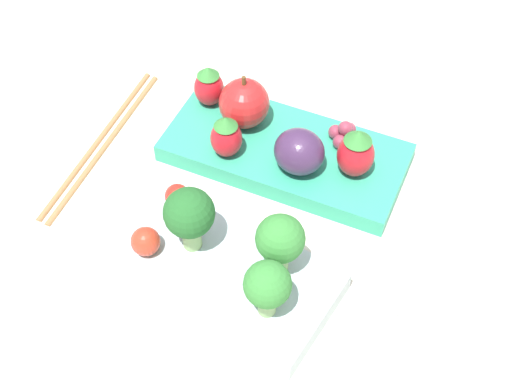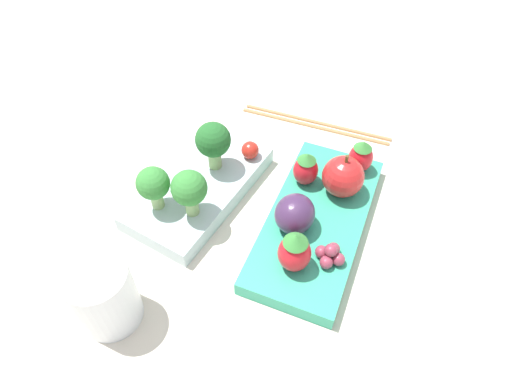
{
  "view_description": "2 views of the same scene",
  "coord_description": "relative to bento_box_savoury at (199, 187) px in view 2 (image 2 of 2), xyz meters",
  "views": [
    {
      "loc": [
        -0.2,
        0.33,
        0.51
      ],
      "look_at": [
        0.0,
        -0.0,
        0.03
      ],
      "focal_mm": 50.0,
      "sensor_mm": 36.0,
      "label": 1
    },
    {
      "loc": [
        -0.29,
        -0.17,
        0.42
      ],
      "look_at": [
        0.0,
        -0.0,
        0.03
      ],
      "focal_mm": 32.0,
      "sensor_mm": 36.0,
      "label": 2
    }
  ],
  "objects": [
    {
      "name": "strawberry_2",
      "position": [
        0.11,
        -0.16,
        0.03
      ],
      "size": [
        0.03,
        0.03,
        0.04
      ],
      "color": "red",
      "rests_on": "bento_box_fruit"
    },
    {
      "name": "chopsticks_pair",
      "position": [
        0.18,
        -0.07,
        -0.01
      ],
      "size": [
        0.05,
        0.21,
        0.01
      ],
      "color": "#A37547",
      "rests_on": "ground_plane"
    },
    {
      "name": "cherry_tomato_0",
      "position": [
        0.06,
        0.02,
        0.02
      ],
      "size": [
        0.02,
        0.02,
        0.02
      ],
      "color": "red",
      "rests_on": "bento_box_savoury"
    },
    {
      "name": "cherry_tomato_1",
      "position": [
        0.07,
        -0.03,
        0.02
      ],
      "size": [
        0.02,
        0.02,
        0.02
      ],
      "color": "red",
      "rests_on": "bento_box_savoury"
    },
    {
      "name": "bento_box_savoury",
      "position": [
        0.0,
        0.0,
        0.0
      ],
      "size": [
        0.19,
        0.1,
        0.02
      ],
      "color": "silver",
      "rests_on": "ground_plane"
    },
    {
      "name": "broccoli_floret_0",
      "position": [
        0.03,
        -0.0,
        0.05
      ],
      "size": [
        0.04,
        0.04,
        0.06
      ],
      "color": "#93B770",
      "rests_on": "bento_box_savoury"
    },
    {
      "name": "strawberry_1",
      "position": [
        0.06,
        -0.11,
        0.03
      ],
      "size": [
        0.03,
        0.03,
        0.05
      ],
      "color": "red",
      "rests_on": "bento_box_fruit"
    },
    {
      "name": "broccoli_floret_2",
      "position": [
        -0.05,
        0.02,
        0.05
      ],
      "size": [
        0.04,
        0.04,
        0.06
      ],
      "color": "#93B770",
      "rests_on": "bento_box_savoury"
    },
    {
      "name": "apple",
      "position": [
        0.07,
        -0.15,
        0.03
      ],
      "size": [
        0.05,
        0.05,
        0.06
      ],
      "color": "red",
      "rests_on": "bento_box_fruit"
    },
    {
      "name": "plum",
      "position": [
        -0.0,
        -0.13,
        0.03
      ],
      "size": [
        0.05,
        0.04,
        0.04
      ],
      "color": "#42284C",
      "rests_on": "bento_box_fruit"
    },
    {
      "name": "ground_plane",
      "position": [
        0.01,
        -0.07,
        -0.01
      ],
      "size": [
        4.0,
        4.0,
        0.0
      ],
      "primitive_type": "plane",
      "color": "beige"
    },
    {
      "name": "strawberry_0",
      "position": [
        -0.05,
        -0.15,
        0.03
      ],
      "size": [
        0.03,
        0.03,
        0.05
      ],
      "color": "red",
      "rests_on": "bento_box_fruit"
    },
    {
      "name": "bento_box_fruit",
      "position": [
        0.02,
        -0.14,
        -0.0
      ],
      "size": [
        0.24,
        0.13,
        0.02
      ],
      "color": "#33A87F",
      "rests_on": "ground_plane"
    },
    {
      "name": "broccoli_floret_1",
      "position": [
        -0.04,
        -0.02,
        0.05
      ],
      "size": [
        0.04,
        0.04,
        0.06
      ],
      "color": "#93B770",
      "rests_on": "bento_box_savoury"
    },
    {
      "name": "grape_cluster",
      "position": [
        -0.02,
        -0.18,
        0.02
      ],
      "size": [
        0.03,
        0.03,
        0.02
      ],
      "color": "#93384C",
      "rests_on": "bento_box_fruit"
    },
    {
      "name": "drinking_cup",
      "position": [
        -0.17,
        -0.01,
        0.03
      ],
      "size": [
        0.06,
        0.06,
        0.08
      ],
      "color": "silver",
      "rests_on": "ground_plane"
    }
  ]
}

